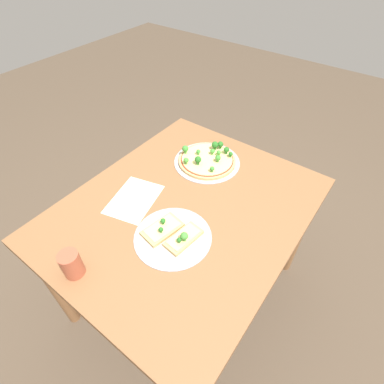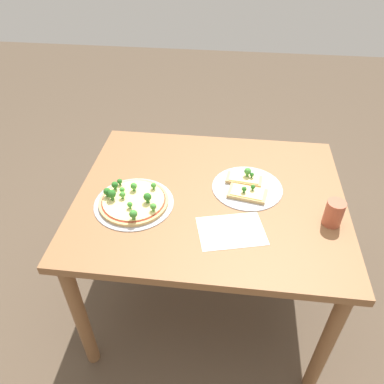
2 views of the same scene
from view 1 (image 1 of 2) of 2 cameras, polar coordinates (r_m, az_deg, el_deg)
ground_plane at (r=1.95m, az=-1.00°, el=-18.17°), size 8.00×8.00×0.00m
dining_table at (r=1.39m, az=-1.33°, el=-5.58°), size 1.16×0.95×0.76m
pizza_tray_whole at (r=1.55m, az=2.91°, el=6.20°), size 0.34×0.34×0.07m
pizza_tray_slice at (r=1.21m, az=-3.75°, el=-8.10°), size 0.31×0.31×0.07m
drinking_cup at (r=1.16m, az=-21.98°, el=-12.61°), size 0.07×0.07×0.11m
paper_menu at (r=1.38m, az=-10.99°, el=-1.35°), size 0.29×0.24×0.00m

